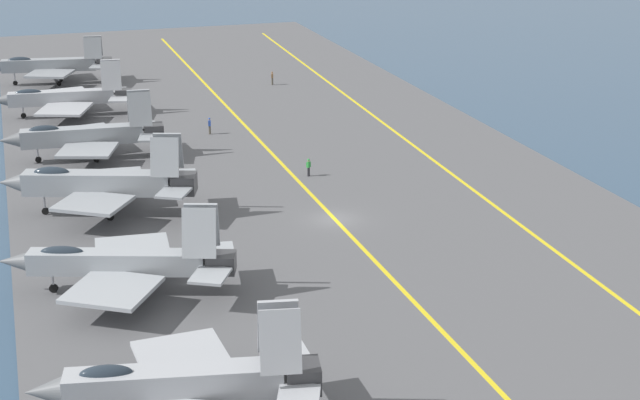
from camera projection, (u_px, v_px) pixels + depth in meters
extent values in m
plane|color=#334C66|center=(335.00, 224.00, 81.15)|extent=(2000.00, 2000.00, 0.00)
cube|color=#565659|center=(335.00, 221.00, 81.08)|extent=(197.20, 51.52, 0.40)
cube|color=yellow|center=(489.00, 202.00, 85.11)|extent=(177.40, 6.18, 0.01)
cube|color=yellow|center=(335.00, 219.00, 81.02)|extent=(177.48, 0.36, 0.01)
cube|color=#A8AAAF|center=(174.00, 384.00, 50.68)|extent=(3.85, 11.37, 1.73)
cone|color=#5B5E60|center=(45.00, 392.00, 49.95)|extent=(2.02, 2.40, 1.64)
cube|color=#38383A|center=(303.00, 376.00, 51.43)|extent=(2.30, 2.17, 1.47)
ellipsoid|color=#232D38|center=(106.00, 374.00, 50.03)|extent=(1.46, 2.87, 0.95)
cube|color=#A8AAAF|center=(183.00, 359.00, 54.37)|extent=(5.90, 5.15, 0.28)
cube|color=#A8AAAF|center=(280.00, 342.00, 49.60)|extent=(1.40, 2.28, 3.33)
cube|color=#A8AAAF|center=(278.00, 326.00, 51.29)|extent=(1.40, 2.28, 3.33)
cube|color=#A8AAAF|center=(298.00, 399.00, 49.26)|extent=(3.38, 2.99, 0.20)
cube|color=#A8AAAF|center=(290.00, 356.00, 53.50)|extent=(2.84, 2.18, 0.20)
cylinder|color=#B2B2B7|center=(198.00, 400.00, 52.52)|extent=(0.16, 0.16, 1.75)
cube|color=#9EA3A8|center=(116.00, 262.00, 66.66)|extent=(5.32, 11.89, 1.54)
cone|color=#5B5E60|center=(14.00, 262.00, 66.76)|extent=(2.11, 2.62, 1.46)
cube|color=#38383A|center=(221.00, 263.00, 66.56)|extent=(2.30, 2.41, 1.31)
ellipsoid|color=#232D38|center=(62.00, 252.00, 66.47)|extent=(1.74, 3.04, 0.84)
cube|color=#9EA3A8|center=(112.00, 290.00, 63.61)|extent=(7.25, 7.23, 0.28)
cube|color=#9EA3A8|center=(133.00, 250.00, 70.03)|extent=(5.68, 5.62, 0.28)
cube|color=#9EA3A8|center=(199.00, 233.00, 64.99)|extent=(1.69, 2.48, 3.34)
cube|color=#9EA3A8|center=(202.00, 225.00, 66.51)|extent=(1.69, 2.48, 3.34)
cube|color=#9EA3A8|center=(210.00, 276.00, 64.52)|extent=(3.55, 3.34, 0.20)
cube|color=#9EA3A8|center=(218.00, 251.00, 68.61)|extent=(3.11, 2.67, 0.20)
cylinder|color=#B2B2B7|center=(53.00, 282.00, 67.23)|extent=(0.16, 0.16, 1.52)
cylinder|color=black|center=(54.00, 288.00, 67.38)|extent=(0.40, 0.64, 0.60)
cylinder|color=#B2B2B7|center=(133.00, 289.00, 66.13)|extent=(0.16, 0.16, 1.52)
cylinder|color=black|center=(133.00, 295.00, 66.29)|extent=(0.40, 0.64, 0.60)
cylinder|color=#B2B2B7|center=(139.00, 276.00, 68.16)|extent=(0.16, 0.16, 1.52)
cylinder|color=black|center=(139.00, 282.00, 68.31)|extent=(0.40, 0.64, 0.60)
cube|color=#93999E|center=(97.00, 183.00, 81.09)|extent=(5.71, 12.12, 1.87)
cone|color=#5B5E60|center=(12.00, 183.00, 81.21)|extent=(2.43, 2.75, 1.78)
cube|color=#38383A|center=(184.00, 184.00, 80.97)|extent=(2.68, 2.56, 1.59)
ellipsoid|color=#232D38|center=(52.00, 173.00, 80.86)|extent=(1.93, 3.13, 1.03)
cube|color=#93999E|center=(93.00, 203.00, 78.19)|extent=(6.79, 6.97, 0.28)
cube|color=#93999E|center=(111.00, 178.00, 84.38)|extent=(5.12, 5.64, 0.28)
cube|color=#93999E|center=(165.00, 157.00, 79.21)|extent=(1.67, 2.50, 3.20)
cube|color=#93999E|center=(169.00, 150.00, 81.07)|extent=(1.67, 2.50, 3.20)
cube|color=#93999E|center=(174.00, 193.00, 78.78)|extent=(3.56, 3.37, 0.20)
cube|color=#93999E|center=(182.00, 175.00, 83.18)|extent=(3.12, 2.71, 0.20)
cylinder|color=#B2B2B7|center=(45.00, 204.00, 81.79)|extent=(0.16, 0.16, 1.87)
cylinder|color=black|center=(45.00, 211.00, 82.00)|extent=(0.40, 0.64, 0.60)
cylinder|color=#B2B2B7|center=(110.00, 210.00, 80.46)|extent=(0.16, 0.16, 1.87)
cylinder|color=black|center=(110.00, 217.00, 80.67)|extent=(0.40, 0.64, 0.60)
cylinder|color=#B2B2B7|center=(117.00, 199.00, 82.93)|extent=(0.16, 0.16, 1.87)
cylinder|color=black|center=(117.00, 206.00, 83.14)|extent=(0.40, 0.64, 0.60)
cube|color=#93999E|center=(82.00, 136.00, 96.10)|extent=(2.58, 11.80, 1.71)
cone|color=#5B5E60|center=(10.00, 140.00, 94.59)|extent=(1.78, 2.33, 1.62)
cube|color=#38383A|center=(154.00, 131.00, 97.64)|extent=(2.10, 2.04, 1.45)
ellipsoid|color=#232D38|center=(44.00, 130.00, 95.04)|extent=(1.15, 2.91, 0.94)
cube|color=#93999E|center=(87.00, 150.00, 93.33)|extent=(6.27, 6.35, 0.28)
cube|color=#93999E|center=(86.00, 132.00, 99.42)|extent=(5.71, 5.82, 0.28)
cube|color=#93999E|center=(140.00, 109.00, 95.69)|extent=(1.17, 2.28, 3.31)
cube|color=#93999E|center=(139.00, 105.00, 97.34)|extent=(1.17, 2.28, 3.31)
cube|color=#93999E|center=(151.00, 138.00, 95.47)|extent=(3.26, 2.84, 0.20)
cube|color=#93999E|center=(147.00, 126.00, 99.60)|extent=(3.01, 2.48, 0.20)
cylinder|color=#B2B2B7|center=(38.00, 155.00, 95.68)|extent=(0.16, 0.16, 1.59)
cylinder|color=black|center=(38.00, 160.00, 95.85)|extent=(0.26, 0.61, 0.60)
cylinder|color=#B2B2B7|center=(96.00, 154.00, 95.81)|extent=(0.16, 0.16, 1.59)
cylinder|color=black|center=(96.00, 159.00, 95.98)|extent=(0.26, 0.61, 0.60)
cylinder|color=#B2B2B7|center=(95.00, 148.00, 98.01)|extent=(0.16, 0.16, 1.59)
cylinder|color=black|center=(96.00, 152.00, 98.17)|extent=(0.26, 0.61, 0.60)
cube|color=#A8AAAF|center=(61.00, 98.00, 112.28)|extent=(2.76, 11.89, 1.54)
cube|color=#38383A|center=(124.00, 95.00, 113.64)|extent=(1.96, 2.09, 1.31)
ellipsoid|color=#232D38|center=(28.00, 93.00, 111.33)|extent=(1.14, 2.94, 0.85)
cube|color=#A8AAAF|center=(64.00, 109.00, 109.12)|extent=(7.22, 6.78, 0.28)
cube|color=#A8AAAF|center=(66.00, 94.00, 115.92)|extent=(6.49, 5.87, 0.28)
cube|color=#A8AAAF|center=(111.00, 76.00, 111.83)|extent=(1.23, 2.32, 3.31)
cube|color=#A8AAAF|center=(111.00, 73.00, 113.33)|extent=(1.23, 2.32, 3.31)
cube|color=#A8AAAF|center=(120.00, 99.00, 111.55)|extent=(3.31, 2.91, 0.20)
cube|color=#A8AAAF|center=(119.00, 91.00, 115.55)|extent=(2.95, 2.42, 0.20)
cylinder|color=#B2B2B7|center=(23.00, 112.00, 111.92)|extent=(0.16, 0.16, 1.43)
cylinder|color=black|center=(24.00, 116.00, 112.05)|extent=(0.28, 0.62, 0.60)
cylinder|color=#B2B2B7|center=(73.00, 112.00, 112.01)|extent=(0.16, 0.16, 1.43)
cylinder|color=black|center=(73.00, 115.00, 112.14)|extent=(0.28, 0.62, 0.60)
cylinder|color=#B2B2B7|center=(73.00, 107.00, 114.00)|extent=(0.16, 0.16, 1.43)
cylinder|color=black|center=(74.00, 111.00, 114.14)|extent=(0.28, 0.62, 0.60)
cube|color=gray|center=(49.00, 65.00, 127.96)|extent=(3.39, 12.08, 1.58)
cube|color=#38383A|center=(104.00, 63.00, 129.02)|extent=(2.09, 2.20, 1.35)
ellipsoid|color=#232D38|center=(19.00, 60.00, 127.16)|extent=(1.30, 3.01, 0.87)
cube|color=gray|center=(50.00, 74.00, 125.22)|extent=(6.42, 6.63, 0.28)
cube|color=gray|center=(55.00, 64.00, 131.15)|extent=(5.24, 5.60, 0.28)
cube|color=gray|center=(93.00, 48.00, 127.32)|extent=(1.21, 2.37, 2.76)
cube|color=gray|center=(93.00, 46.00, 128.87)|extent=(1.21, 2.37, 2.76)
cube|color=gray|center=(100.00, 67.00, 126.91)|extent=(3.38, 3.05, 0.20)
cube|color=gray|center=(101.00, 60.00, 130.99)|extent=(2.85, 2.33, 0.20)
cylinder|color=#B2B2B7|center=(15.00, 79.00, 127.85)|extent=(0.16, 0.16, 1.76)
cylinder|color=black|center=(15.00, 83.00, 128.04)|extent=(0.31, 0.63, 0.60)
cylinder|color=#B2B2B7|center=(59.00, 79.00, 127.66)|extent=(0.16, 0.16, 1.76)
cylinder|color=black|center=(59.00, 83.00, 127.86)|extent=(0.31, 0.63, 0.60)
cylinder|color=#B2B2B7|center=(60.00, 75.00, 129.73)|extent=(0.16, 0.16, 1.76)
cylinder|color=black|center=(61.00, 80.00, 129.92)|extent=(0.31, 0.63, 0.60)
cylinder|color=#4C473D|center=(272.00, 81.00, 128.25)|extent=(0.24, 0.24, 0.93)
cube|color=brown|center=(272.00, 76.00, 128.01)|extent=(0.43, 0.34, 0.53)
sphere|color=tan|center=(272.00, 73.00, 127.87)|extent=(0.22, 0.22, 0.22)
sphere|color=brown|center=(272.00, 72.00, 127.85)|extent=(0.24, 0.24, 0.24)
cylinder|color=#4C473D|center=(210.00, 130.00, 105.57)|extent=(0.24, 0.24, 0.93)
cube|color=#284CB2|center=(209.00, 123.00, 105.32)|extent=(0.43, 0.34, 0.59)
sphere|color=tan|center=(209.00, 119.00, 105.18)|extent=(0.22, 0.22, 0.22)
sphere|color=#284CB2|center=(209.00, 119.00, 105.16)|extent=(0.24, 0.24, 0.24)
cylinder|color=#232328|center=(309.00, 172.00, 91.77)|extent=(0.24, 0.24, 0.87)
cube|color=green|center=(309.00, 165.00, 91.54)|extent=(0.44, 0.46, 0.52)
sphere|color=tan|center=(309.00, 161.00, 91.41)|extent=(0.22, 0.22, 0.22)
sphere|color=green|center=(309.00, 160.00, 91.39)|extent=(0.24, 0.24, 0.24)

